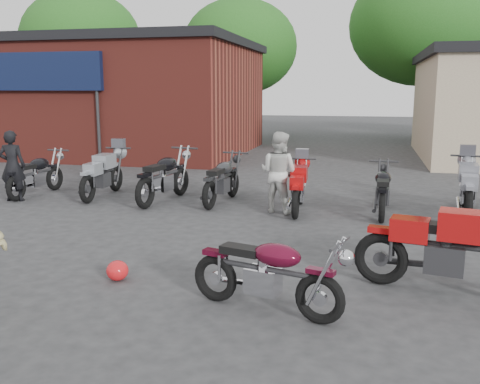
% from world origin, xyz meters
% --- Properties ---
extents(ground, '(90.00, 90.00, 0.00)m').
position_xyz_m(ground, '(0.00, 0.00, 0.00)').
color(ground, '#2D2D2F').
extents(brick_building, '(12.00, 8.00, 4.00)m').
position_xyz_m(brick_building, '(-9.00, 14.00, 2.00)').
color(brick_building, maroon).
rests_on(brick_building, ground).
extents(tree_0, '(6.56, 6.56, 8.20)m').
position_xyz_m(tree_0, '(-14.00, 22.00, 4.10)').
color(tree_0, '#195216').
rests_on(tree_0, ground).
extents(tree_1, '(5.92, 5.92, 7.40)m').
position_xyz_m(tree_1, '(-5.00, 22.00, 3.70)').
color(tree_1, '#195216').
rests_on(tree_1, ground).
extents(tree_2, '(7.04, 7.04, 8.80)m').
position_xyz_m(tree_2, '(4.00, 22.00, 4.40)').
color(tree_2, '#195216').
rests_on(tree_2, ground).
extents(vintage_motorcycle, '(1.87, 1.04, 1.03)m').
position_xyz_m(vintage_motorcycle, '(0.65, -0.11, 0.51)').
color(vintage_motorcycle, '#4E091E').
rests_on(vintage_motorcycle, ground).
extents(sportbike, '(2.25, 1.11, 1.25)m').
position_xyz_m(sportbike, '(2.68, 0.93, 0.62)').
color(sportbike, red).
rests_on(sportbike, ground).
extents(helmet, '(0.32, 0.32, 0.26)m').
position_xyz_m(helmet, '(-1.44, 0.44, 0.13)').
color(helmet, red).
rests_on(helmet, ground).
extents(person_dark, '(0.63, 0.48, 1.57)m').
position_xyz_m(person_dark, '(-5.95, 4.54, 0.78)').
color(person_dark, black).
rests_on(person_dark, ground).
extents(person_light, '(0.95, 0.84, 1.62)m').
position_xyz_m(person_light, '(-0.06, 4.82, 0.81)').
color(person_light, silver).
rests_on(person_light, ground).
extents(row_bike_0, '(0.75, 1.92, 1.09)m').
position_xyz_m(row_bike_0, '(-5.82, 5.23, 0.55)').
color(row_bike_0, black).
rests_on(row_bike_0, ground).
extents(row_bike_1, '(0.74, 2.03, 1.16)m').
position_xyz_m(row_bike_1, '(-4.25, 5.44, 0.58)').
color(row_bike_1, '#9397A0').
rests_on(row_bike_1, ground).
extents(row_bike_2, '(1.01, 2.20, 1.23)m').
position_xyz_m(row_bike_2, '(-2.67, 5.26, 0.62)').
color(row_bike_2, black).
rests_on(row_bike_2, ground).
extents(row_bike_3, '(0.83, 2.00, 1.13)m').
position_xyz_m(row_bike_3, '(-1.40, 5.43, 0.56)').
color(row_bike_3, '#27272A').
rests_on(row_bike_3, ground).
extents(row_bike_4, '(0.72, 1.91, 1.09)m').
position_xyz_m(row_bike_4, '(0.32, 5.00, 0.55)').
color(row_bike_4, red).
rests_on(row_bike_4, ground).
extents(row_bike_5, '(0.66, 1.88, 1.08)m').
position_xyz_m(row_bike_5, '(1.97, 5.08, 0.54)').
color(row_bike_5, black).
rests_on(row_bike_5, ground).
extents(row_bike_6, '(0.92, 2.14, 1.20)m').
position_xyz_m(row_bike_6, '(3.59, 5.44, 0.60)').
color(row_bike_6, gray).
rests_on(row_bike_6, ground).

